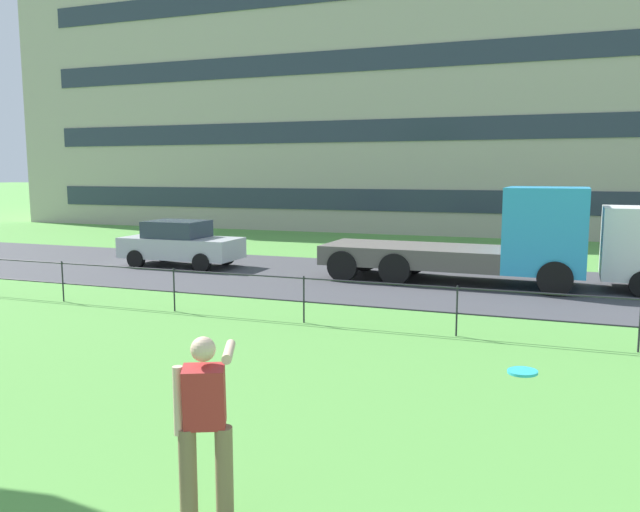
{
  "coord_description": "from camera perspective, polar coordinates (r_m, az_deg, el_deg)",
  "views": [
    {
      "loc": [
        4.79,
        1.03,
        3.16
      ],
      "look_at": [
        1.73,
        9.36,
        1.97
      ],
      "focal_mm": 35.27,
      "sensor_mm": 36.0,
      "label": 1
    }
  ],
  "objects": [
    {
      "name": "street_strip",
      "position": [
        18.65,
        5.0,
        -2.13
      ],
      "size": [
        80.0,
        7.5,
        0.01
      ],
      "primitive_type": "cube",
      "color": "#424247",
      "rests_on": "ground"
    },
    {
      "name": "person_thrower",
      "position": [
        5.84,
        -10.39,
        -14.8
      ],
      "size": [
        0.48,
        0.88,
        1.75
      ],
      "color": "#846B4C",
      "rests_on": "ground"
    },
    {
      "name": "park_fence",
      "position": [
        13.21,
        -1.48,
        -3.26
      ],
      "size": [
        31.82,
        0.04,
        1.0
      ],
      "color": "#232328",
      "rests_on": "ground"
    },
    {
      "name": "apartment_building_background",
      "position": [
        40.47,
        2.98,
        15.79
      ],
      "size": [
        38.44,
        14.66,
        17.8
      ],
      "color": "#ADA393",
      "rests_on": "ground"
    },
    {
      "name": "car_silver_far_left",
      "position": [
        21.59,
        -12.56,
        1.12
      ],
      "size": [
        4.01,
        1.83,
        1.54
      ],
      "color": "#B7BABF",
      "rests_on": "ground"
    },
    {
      "name": "flatbed_truck_far_right",
      "position": [
        18.27,
        15.14,
        1.27
      ],
      "size": [
        7.37,
        2.62,
        2.75
      ],
      "color": "#2D99D1",
      "rests_on": "ground"
    },
    {
      "name": "frisbee",
      "position": [
        6.09,
        17.9,
        -9.97
      ],
      "size": [
        0.33,
        0.32,
        0.03
      ],
      "color": "#2DB2C6"
    }
  ]
}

